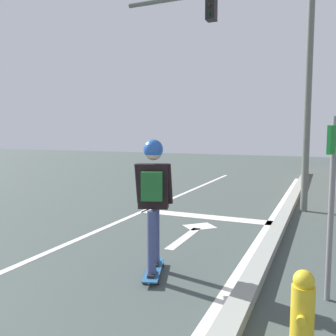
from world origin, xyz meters
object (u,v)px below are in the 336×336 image
skateboard (154,270)px  traffic_signal_mast (264,49)px  skater (153,188)px  street_sign_post (332,181)px  fire_hydrant (303,310)px

skateboard → traffic_signal_mast: size_ratio=0.15×
skater → traffic_signal_mast: traffic_signal_mast is taller
street_sign_post → fire_hydrant: 1.47m
skateboard → traffic_signal_mast: 6.20m
skateboard → street_sign_post: bearing=3.9°
skateboard → fire_hydrant: (1.87, -0.92, 0.28)m
skater → traffic_signal_mast: size_ratio=0.30×
traffic_signal_mast → skater: bearing=-96.4°
skateboard → street_sign_post: (2.08, 0.14, 1.27)m
skateboard → skater: skater is taller
fire_hydrant → street_sign_post: bearing=79.0°
skateboard → skater: 1.09m
skateboard → fire_hydrant: bearing=-26.2°
traffic_signal_mast → street_sign_post: size_ratio=2.73×
traffic_signal_mast → street_sign_post: (1.52, -4.75, -2.49)m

